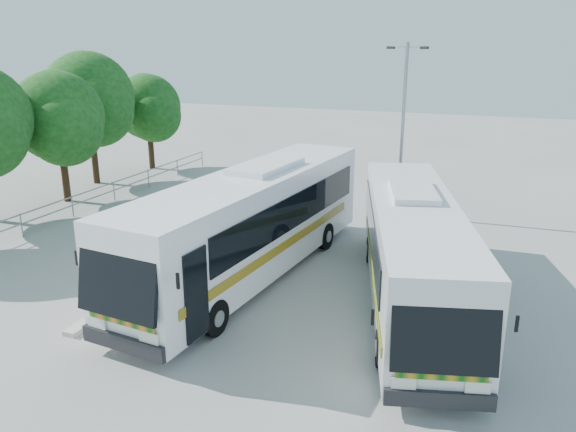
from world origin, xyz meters
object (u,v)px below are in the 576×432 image
at_px(tree_far_c, 59,117).
at_px(lamppost, 403,123).
at_px(tree_far_e, 149,107).
at_px(coach_main, 251,222).
at_px(coach_adjacent, 413,249).
at_px(tree_far_d, 90,98).

height_order(tree_far_c, lamppost, lamppost).
distance_m(tree_far_e, coach_main, 19.04).
height_order(tree_far_c, tree_far_e, tree_far_c).
distance_m(tree_far_c, lamppost, 16.46).
relative_size(tree_far_c, coach_adjacent, 0.55).
xyz_separation_m(tree_far_d, coach_adjacent, (19.33, -9.26, -3.05)).
relative_size(coach_main, coach_adjacent, 1.10).
distance_m(tree_far_c, tree_far_e, 8.22).
distance_m(tree_far_d, coach_adjacent, 21.65).
distance_m(tree_far_d, coach_main, 16.84).
relative_size(tree_far_c, tree_far_e, 1.10).
relative_size(tree_far_e, lamppost, 0.76).
bearing_deg(coach_adjacent, tree_far_e, 128.23).
xyz_separation_m(tree_far_d, coach_main, (13.90, -9.06, -2.87)).
bearing_deg(tree_far_e, tree_far_c, -86.46).
height_order(tree_far_d, tree_far_e, tree_far_d).
relative_size(tree_far_d, lamppost, 0.95).
bearing_deg(coach_adjacent, tree_far_d, 139.06).
bearing_deg(tree_far_c, tree_far_e, 93.54).
relative_size(tree_far_d, tree_far_e, 1.24).
xyz_separation_m(tree_far_c, tree_far_e, (-0.51, 8.20, -0.37)).
bearing_deg(tree_far_e, lamppost, -15.66).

